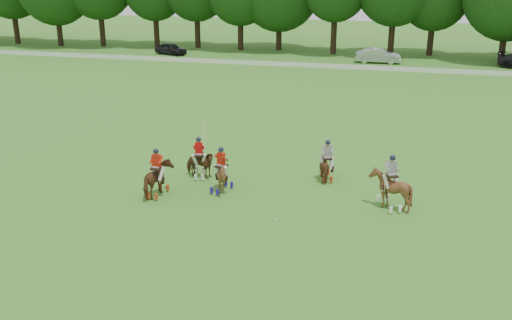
% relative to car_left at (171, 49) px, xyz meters
% --- Properties ---
extents(ground, '(180.00, 180.00, 0.00)m').
position_rel_car_left_xyz_m(ground, '(18.50, -42.50, -0.69)').
color(ground, '#2C7220').
rests_on(ground, ground).
extents(boundary_rail, '(120.00, 0.10, 0.44)m').
position_rel_car_left_xyz_m(boundary_rail, '(18.50, -4.50, -0.47)').
color(boundary_rail, white).
rests_on(boundary_rail, ground).
extents(car_left, '(4.36, 2.85, 1.38)m').
position_rel_car_left_xyz_m(car_left, '(0.00, 0.00, 0.00)').
color(car_left, black).
rests_on(car_left, ground).
extents(car_mid, '(4.83, 1.88, 1.57)m').
position_rel_car_left_xyz_m(car_mid, '(24.02, 0.00, 0.09)').
color(car_mid, '#ADADB3').
rests_on(car_mid, ground).
extents(polo_red_a, '(1.20, 1.95, 2.31)m').
position_rel_car_left_xyz_m(polo_red_a, '(16.09, -40.47, 0.15)').
color(polo_red_a, '#462A12').
rests_on(polo_red_a, ground).
extents(polo_red_b, '(1.67, 1.53, 2.67)m').
position_rel_car_left_xyz_m(polo_red_b, '(17.13, -37.70, 0.05)').
color(polo_red_b, '#462A12').
rests_on(polo_red_b, ground).
extents(polo_red_c, '(1.61, 1.70, 2.22)m').
position_rel_car_left_xyz_m(polo_red_c, '(18.79, -39.25, 0.10)').
color(polo_red_c, '#462A12').
rests_on(polo_red_c, ground).
extents(polo_stripe_a, '(1.14, 1.73, 2.08)m').
position_rel_car_left_xyz_m(polo_stripe_a, '(23.38, -36.45, 0.04)').
color(polo_stripe_a, '#462A12').
rests_on(polo_stripe_a, ground).
extents(polo_stripe_b, '(2.01, 2.09, 2.47)m').
position_rel_car_left_xyz_m(polo_stripe_b, '(26.52, -39.21, 0.22)').
color(polo_stripe_b, '#462A12').
rests_on(polo_stripe_b, ground).
extents(polo_ball, '(0.09, 0.09, 0.09)m').
position_rel_car_left_xyz_m(polo_ball, '(21.99, -41.75, -0.64)').
color(polo_ball, white).
rests_on(polo_ball, ground).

